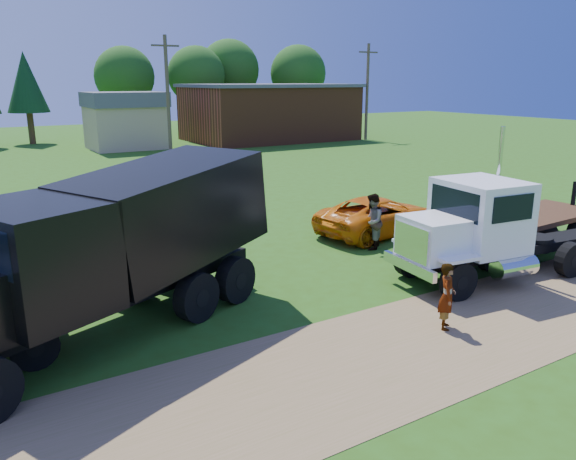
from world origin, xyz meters
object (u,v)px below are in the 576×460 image
orange_pickup (378,215)px  flatbed_trailer (511,226)px  spectator_a (447,296)px  black_dump_truck (113,242)px  white_semi_tractor (482,230)px

orange_pickup → flatbed_trailer: size_ratio=0.65×
spectator_a → black_dump_truck: bearing=102.4°
white_semi_tractor → orange_pickup: bearing=87.8°
flatbed_trailer → spectator_a: (-6.68, -3.33, -0.05)m
white_semi_tractor → black_dump_truck: bearing=174.5°
flatbed_trailer → white_semi_tractor: bearing=-158.8°
white_semi_tractor → spectator_a: white_semi_tractor is taller
orange_pickup → black_dump_truck: bearing=99.9°
white_semi_tractor → orange_pickup: (0.83, 5.42, -0.78)m
orange_pickup → white_semi_tractor: bearing=164.1°
flatbed_trailer → spectator_a: size_ratio=4.91×
flatbed_trailer → spectator_a: 7.47m
white_semi_tractor → spectator_a: 3.92m
black_dump_truck → orange_pickup: bearing=-6.7°
black_dump_truck → spectator_a: 7.78m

